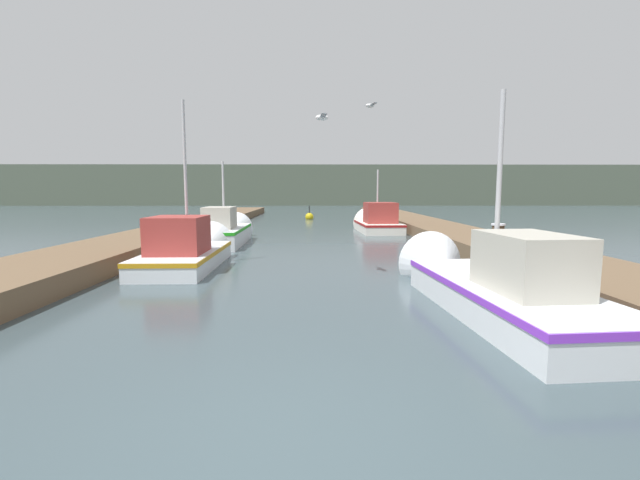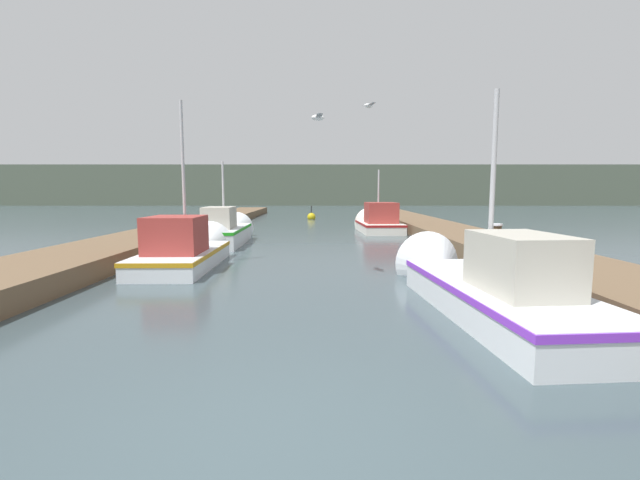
# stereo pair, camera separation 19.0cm
# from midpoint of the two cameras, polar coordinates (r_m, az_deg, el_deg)

# --- Properties ---
(ground_plane) EXTENTS (200.00, 200.00, 0.00)m
(ground_plane) POSITION_cam_midpoint_polar(r_m,az_deg,el_deg) (3.61, -5.98, -26.37)
(ground_plane) COLOR #38474C
(dock_left) EXTENTS (2.48, 40.00, 0.47)m
(dock_left) POSITION_cam_midpoint_polar(r_m,az_deg,el_deg) (20.01, -18.01, 1.30)
(dock_left) COLOR brown
(dock_left) RESTS_ON ground_plane
(dock_right) EXTENTS (2.48, 40.00, 0.47)m
(dock_right) POSITION_cam_midpoint_polar(r_m,az_deg,el_deg) (19.84, 15.06, 1.35)
(dock_right) COLOR brown
(dock_right) RESTS_ON ground_plane
(distant_shore_ridge) EXTENTS (120.00, 16.00, 5.42)m
(distant_shore_ridge) POSITION_cam_midpoint_polar(r_m,az_deg,el_deg) (65.02, -0.91, 7.23)
(distant_shore_ridge) COLOR #4C5647
(distant_shore_ridge) RESTS_ON ground_plane
(fishing_boat_0) EXTENTS (1.99, 5.90, 4.02)m
(fishing_boat_0) POSITION_cam_midpoint_polar(r_m,az_deg,el_deg) (7.97, 20.17, -5.19)
(fishing_boat_0) COLOR silver
(fishing_boat_0) RESTS_ON ground_plane
(fishing_boat_1) EXTENTS (1.72, 4.98, 4.80)m
(fishing_boat_1) POSITION_cam_midpoint_polar(r_m,az_deg,el_deg) (12.11, -17.22, -1.16)
(fishing_boat_1) COLOR silver
(fishing_boat_1) RESTS_ON ground_plane
(fishing_boat_2) EXTENTS (1.65, 5.08, 3.45)m
(fishing_boat_2) POSITION_cam_midpoint_polar(r_m,az_deg,el_deg) (16.69, -12.77, 1.17)
(fishing_boat_2) COLOR silver
(fishing_boat_2) RESTS_ON ground_plane
(fishing_boat_3) EXTENTS (1.99, 4.48, 3.58)m
(fishing_boat_3) POSITION_cam_midpoint_polar(r_m,az_deg,el_deg) (21.09, 7.27, 2.37)
(fishing_boat_3) COLOR silver
(fishing_boat_3) RESTS_ON ground_plane
(mooring_piling_1) EXTENTS (0.31, 0.31, 1.22)m
(mooring_piling_1) POSITION_cam_midpoint_polar(r_m,az_deg,el_deg) (10.55, 22.07, -1.24)
(mooring_piling_1) COLOR #473523
(mooring_piling_1) RESTS_ON ground_plane
(mooring_piling_2) EXTENTS (0.28, 0.28, 1.14)m
(mooring_piling_2) POSITION_cam_midpoint_polar(r_m,az_deg,el_deg) (15.46, -18.42, 1.09)
(mooring_piling_2) COLOR #473523
(mooring_piling_2) RESTS_ON ground_plane
(mooring_piling_3) EXTENTS (0.24, 0.24, 1.10)m
(mooring_piling_3) POSITION_cam_midpoint_polar(r_m,az_deg,el_deg) (24.95, -12.17, 3.19)
(mooring_piling_3) COLOR #473523
(mooring_piling_3) RESTS_ON ground_plane
(channel_buoy) EXTENTS (0.57, 0.57, 1.07)m
(channel_buoy) POSITION_cam_midpoint_polar(r_m,az_deg,el_deg) (29.71, -1.61, 3.10)
(channel_buoy) COLOR gold
(channel_buoy) RESTS_ON ground_plane
(seagull_lead) EXTENTS (0.38, 0.53, 0.12)m
(seagull_lead) POSITION_cam_midpoint_polar(r_m,az_deg,el_deg) (13.05, 6.23, 17.39)
(seagull_lead) COLOR white
(seagull_1) EXTENTS (0.30, 0.56, 0.12)m
(seagull_1) POSITION_cam_midpoint_polar(r_m,az_deg,el_deg) (9.51, -0.33, 16.03)
(seagull_1) COLOR white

